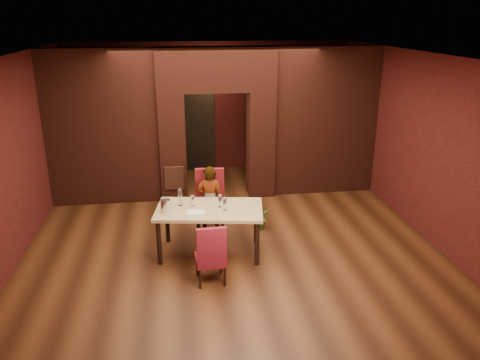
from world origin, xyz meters
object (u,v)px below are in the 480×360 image
object	(u,v)px
chair_near	(210,252)
wine_glass_c	(225,204)
water_bottle	(180,197)
potted_plant	(260,218)
wine_glass_b	(220,201)
chair_far	(210,203)
person_seated	(210,201)
wine_bucket	(166,206)
dining_table	(210,231)
wine_glass_a	(192,201)

from	to	relation	value
chair_near	wine_glass_c	world-z (taller)	wine_glass_c
water_bottle	potted_plant	bearing A→B (deg)	24.26
water_bottle	wine_glass_b	bearing A→B (deg)	-13.75
wine_glass_b	potted_plant	xyz separation A→B (m)	(0.82, 0.82, -0.73)
chair_far	person_seated	distance (m)	0.10
chair_near	wine_bucket	distance (m)	1.17
dining_table	chair_near	xyz separation A→B (m)	(-0.06, -0.90, 0.07)
chair_far	potted_plant	bearing A→B (deg)	8.91
wine_glass_a	wine_bucket	world-z (taller)	wine_bucket
wine_glass_a	potted_plant	size ratio (longest dim) A/B	0.48
dining_table	chair_far	size ratio (longest dim) A/B	1.48
person_seated	potted_plant	distance (m)	1.06
wine_glass_c	wine_bucket	world-z (taller)	wine_glass_c
person_seated	water_bottle	size ratio (longest dim) A/B	4.30
wine_glass_a	water_bottle	bearing A→B (deg)	163.59
dining_table	wine_glass_c	size ratio (longest dim) A/B	8.25
dining_table	water_bottle	size ratio (longest dim) A/B	5.70
wine_bucket	potted_plant	xyz separation A→B (m)	(1.71, 0.87, -0.72)
chair_near	person_seated	distance (m)	1.61
person_seated	wine_bucket	xyz separation A→B (m)	(-0.76, -0.73, 0.25)
wine_bucket	wine_glass_b	bearing A→B (deg)	3.22
dining_table	person_seated	size ratio (longest dim) A/B	1.32
chair_near	person_seated	bearing A→B (deg)	-97.21
chair_far	wine_glass_a	world-z (taller)	chair_far
dining_table	potted_plant	distance (m)	1.33
chair_near	wine_glass_a	xyz separation A→B (m)	(-0.21, 1.02, 0.42)
dining_table	wine_glass_c	xyz separation A→B (m)	(0.24, -0.11, 0.51)
water_bottle	wine_glass_c	bearing A→B (deg)	-22.74
chair_near	wine_glass_b	distance (m)	1.05
person_seated	dining_table	bearing A→B (deg)	91.07
chair_far	wine_glass_c	world-z (taller)	chair_far
wine_glass_b	wine_glass_a	bearing A→B (deg)	167.44
wine_bucket	potted_plant	size ratio (longest dim) A/B	0.51
wine_glass_a	wine_glass_b	bearing A→B (deg)	-12.56
dining_table	person_seated	xyz separation A→B (m)	(0.06, 0.70, 0.25)
wine_bucket	dining_table	bearing A→B (deg)	1.78
person_seated	wine_glass_a	size ratio (longest dim) A/B	7.28
dining_table	person_seated	distance (m)	0.75
chair_far	wine_bucket	world-z (taller)	chair_far
dining_table	wine_glass_a	world-z (taller)	wine_glass_a
chair_near	wine_glass_a	size ratio (longest dim) A/B	5.34
chair_far	wine_glass_a	distance (m)	0.80
dining_table	water_bottle	distance (m)	0.75
dining_table	chair_near	world-z (taller)	chair_near
chair_near	wine_glass_c	xyz separation A→B (m)	(0.30, 0.78, 0.44)
wine_bucket	water_bottle	world-z (taller)	water_bottle
wine_glass_c	wine_glass_a	bearing A→B (deg)	154.94
chair_far	wine_glass_c	size ratio (longest dim) A/B	5.56
dining_table	chair_near	size ratio (longest dim) A/B	1.80
dining_table	chair_near	bearing A→B (deg)	-85.06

